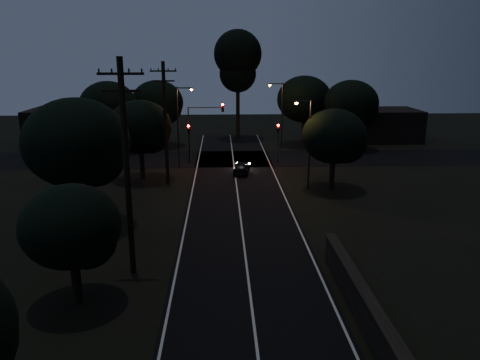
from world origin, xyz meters
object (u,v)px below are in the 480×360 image
signal_mast (205,122)px  car (242,167)px  utility_pole_mid (127,166)px  streetlight_b (280,114)px  signal_right (278,136)px  streetlight_a (180,122)px  utility_pole_far (165,122)px  tall_pine (238,61)px  streetlight_c (308,138)px  signal_left (189,137)px

signal_mast → car: (3.55, -4.46, -3.75)m
utility_pole_mid → signal_mast: 25.22m
utility_pole_mid → streetlight_b: utility_pole_mid is taller
utility_pole_mid → signal_mast: bearing=83.0°
signal_right → streetlight_a: 10.26m
utility_pole_mid → signal_mast: size_ratio=1.76×
utility_pole_far → car: size_ratio=3.03×
tall_pine → car: 21.70m
signal_mast → streetlight_b: size_ratio=0.78×
tall_pine → signal_mast: tall_pine is taller
signal_right → streetlight_a: size_ratio=0.51×
signal_mast → streetlight_c: 13.28m
utility_pole_mid → streetlight_c: bearing=51.7°
signal_right → car: 6.37m
streetlight_b → car: size_ratio=2.31×
utility_pole_mid → signal_right: size_ratio=2.68×
utility_pole_mid → signal_left: (1.40, 24.99, -2.90)m
utility_pole_mid → streetlight_a: 23.04m
signal_left → car: size_ratio=1.18×
streetlight_c → streetlight_b: bearing=92.1°
signal_left → car: (5.23, -4.45, -2.25)m
tall_pine → streetlight_b: (4.31, -11.00, -5.55)m
signal_right → utility_pole_mid: bearing=-113.0°
car → utility_pole_mid: bearing=80.0°
utility_pole_far → streetlight_c: utility_pole_far is taller
utility_pole_far → streetlight_b: utility_pole_far is taller
streetlight_c → signal_right: bearing=97.0°
utility_pole_mid → signal_mast: (3.09, 24.99, -1.40)m
streetlight_b → streetlight_c: (0.52, -14.00, -0.29)m
streetlight_b → streetlight_a: bearing=-150.5°
signal_left → signal_mast: 2.26m
utility_pole_far → streetlight_a: utility_pole_far is taller
signal_right → streetlight_b: 4.45m
streetlight_a → streetlight_b: 12.19m
tall_pine → streetlight_b: bearing=-68.6°
streetlight_c → streetlight_a: bearing=144.3°
signal_right → car: bearing=-131.7°
utility_pole_far → signal_left: utility_pole_far is taller
utility_pole_mid → streetlight_c: (11.83, 15.00, -1.39)m
utility_pole_far → signal_mast: 8.64m
utility_pole_far → car: (6.63, 3.53, -4.89)m
utility_pole_mid → utility_pole_far: 17.00m
utility_pole_far → signal_left: 8.53m
tall_pine → car: size_ratio=4.07×
utility_pole_mid → streetlight_a: bearing=88.3°
tall_pine → signal_mast: bearing=-104.6°
signal_left → car: signal_left is taller
utility_pole_far → tall_pine: 24.50m
signal_mast → signal_right: bearing=-0.0°
tall_pine → streetlight_b: 13.05m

